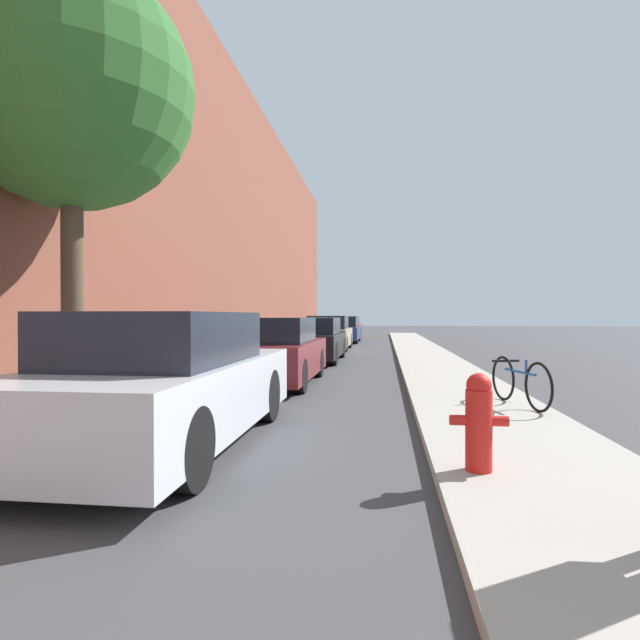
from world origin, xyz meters
The scene contains 13 objects.
ground_plane centered at (0.00, 16.00, 0.00)m, with size 120.00×120.00×0.00m, color #3D3D3F.
sidewalk_left centered at (-2.90, 16.00, 0.06)m, with size 2.00×52.00×0.12m.
sidewalk_right centered at (2.90, 16.00, 0.06)m, with size 2.00×52.00×0.12m.
building_facade_left centered at (-4.25, 16.00, 5.27)m, with size 0.70×52.00×10.54m.
parked_car_silver centered at (-0.95, 7.02, 0.72)m, with size 1.81×4.59×1.51m.
parked_car_maroon centered at (-0.89, 12.28, 0.68)m, with size 1.77×4.21×1.43m.
parked_car_black centered at (-0.80, 17.79, 0.68)m, with size 1.77×4.68×1.40m.
parked_car_champagne centered at (-0.91, 23.30, 0.69)m, with size 1.79×4.17×1.46m.
parked_car_navy centered at (-0.83, 29.40, 0.68)m, with size 1.87×4.62×1.42m.
parked_car_red centered at (-1.01, 35.25, 0.68)m, with size 1.82×4.62×1.43m.
street_tree_near centered at (-2.99, 8.37, 4.72)m, with size 3.47×3.47×6.35m.
fire_hydrant centered at (2.28, 6.13, 0.56)m, with size 0.49×0.23×0.85m.
bicycle centered at (3.47, 9.47, 0.48)m, with size 0.56×1.68×0.71m.
Camera 1 is at (1.46, 1.60, 1.47)m, focal length 28.45 mm.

